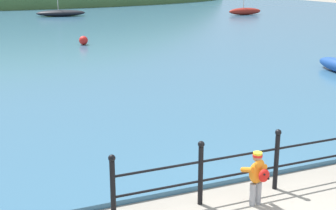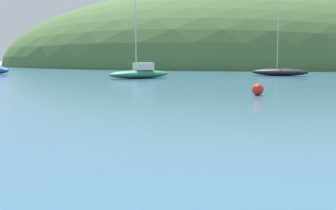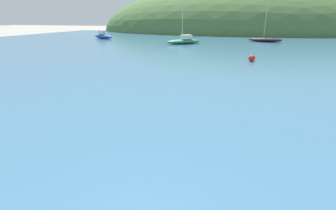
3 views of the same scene
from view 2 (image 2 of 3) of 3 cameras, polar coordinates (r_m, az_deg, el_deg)
name	(u,v)px [view 2 (image 2 of 3)]	position (r m, az deg, el deg)	size (l,w,h in m)	color
water	(234,81)	(31.51, 8.07, 2.97)	(80.00, 60.00, 0.10)	#386684
far_hillside	(242,67)	(65.22, 8.97, 4.62)	(68.33, 37.58, 21.37)	#476B38
boat_far_right	(280,72)	(37.87, 13.47, 3.95)	(4.54, 2.07, 5.39)	black
boat_far_left	(140,73)	(33.04, -3.49, 3.90)	(4.52, 4.12, 5.66)	#287551
mooring_buoy	(258,90)	(19.98, 10.89, 1.86)	(0.49, 0.49, 0.49)	red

